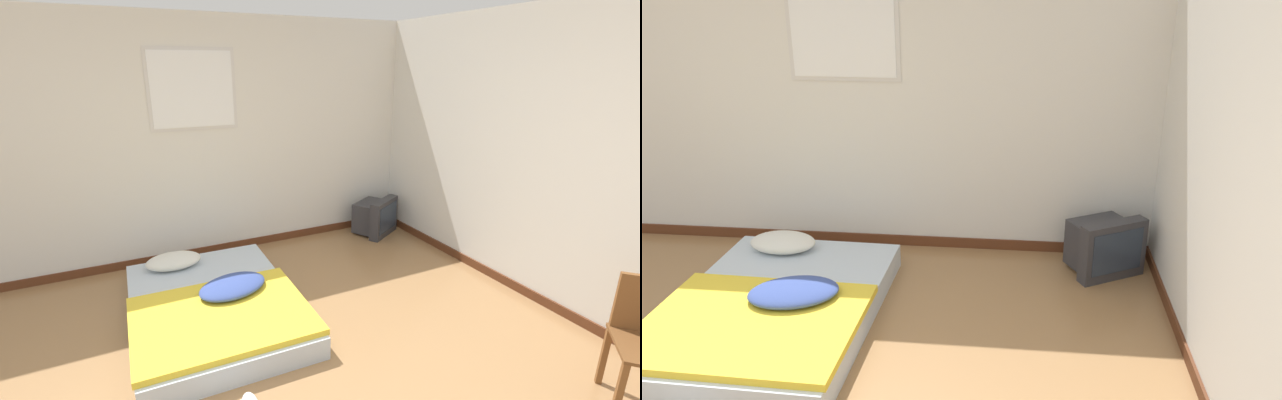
{
  "view_description": "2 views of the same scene",
  "coord_description": "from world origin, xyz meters",
  "views": [
    {
      "loc": [
        -0.64,
        -1.9,
        2.1
      ],
      "look_at": [
        1.24,
        1.91,
        0.74
      ],
      "focal_mm": 24.0,
      "sensor_mm": 36.0,
      "label": 1
    },
    {
      "loc": [
        1.64,
        -2.14,
        2.36
      ],
      "look_at": [
        1.21,
        1.88,
        0.78
      ],
      "focal_mm": 35.0,
      "sensor_mm": 36.0,
      "label": 2
    }
  ],
  "objects": [
    {
      "name": "wall_back",
      "position": [
        0.0,
        2.77,
        1.29
      ],
      "size": [
        7.8,
        0.08,
        2.6
      ],
      "color": "silver",
      "rests_on": "ground_plane"
    },
    {
      "name": "mattress_bed",
      "position": [
        -0.03,
        1.41,
        0.12
      ],
      "size": [
        1.39,
        1.93,
        0.33
      ],
      "color": "silver",
      "rests_on": "ground_plane"
    },
    {
      "name": "crt_tv",
      "position": [
        2.28,
        2.42,
        0.22
      ],
      "size": [
        0.63,
        0.6,
        0.47
      ],
      "color": "#333338",
      "rests_on": "ground_plane"
    }
  ]
}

